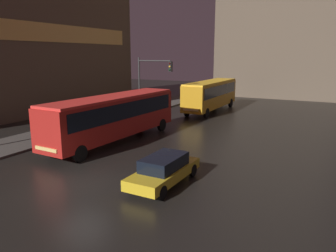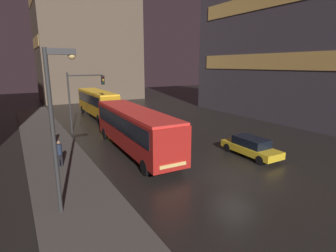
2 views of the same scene
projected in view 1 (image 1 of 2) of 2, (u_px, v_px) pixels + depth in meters
ground_plane at (83, 185)px, 15.69m from camera, size 120.00×120.00×0.00m
sidewalk_left at (82, 126)px, 28.41m from camera, size 4.00×48.00×0.15m
building_left_tower at (22, 6)px, 35.27m from camera, size 10.07×26.49×22.53m
building_far_backdrop at (287, 1)px, 48.29m from camera, size 18.07×12.00×27.78m
bus_near at (114, 114)px, 23.12m from camera, size 3.02×12.12×3.30m
bus_far at (211, 93)px, 35.72m from camera, size 2.38×10.81×3.31m
car_taxi at (164, 170)px, 15.68m from camera, size 1.84×4.61×1.40m
pedestrian_near at (100, 110)px, 29.78m from camera, size 0.46×0.46×1.71m
pedestrian_mid at (50, 121)px, 25.19m from camera, size 0.41×0.41×1.71m
traffic_light_main at (151, 78)px, 30.62m from camera, size 3.58×0.35×5.87m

